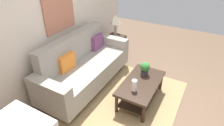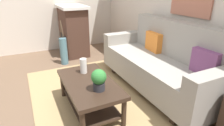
{
  "view_description": "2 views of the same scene",
  "coord_description": "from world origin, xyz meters",
  "px_view_note": "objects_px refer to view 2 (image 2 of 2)",
  "views": [
    {
      "loc": [
        -2.36,
        -0.66,
        2.52
      ],
      "look_at": [
        0.29,
        0.82,
        0.66
      ],
      "focal_mm": 30.28,
      "sensor_mm": 36.0,
      "label": 1
    },
    {
      "loc": [
        2.36,
        -0.45,
        1.57
      ],
      "look_at": [
        0.02,
        0.68,
        0.5
      ],
      "focal_mm": 30.18,
      "sensor_mm": 36.0,
      "label": 2
    }
  ],
  "objects_px": {
    "throw_pillow_plum": "(205,62)",
    "potted_plant_tabletop": "(99,79)",
    "throw_pillow_orange": "(154,42)",
    "fireplace": "(73,30)",
    "floor_vase": "(64,51)",
    "coffee_table": "(89,89)",
    "tabletop_vase": "(83,66)",
    "couch": "(160,63)"
  },
  "relations": [
    {
      "from": "throw_pillow_orange",
      "to": "coffee_table",
      "type": "xyz_separation_m",
      "value": [
        0.44,
        -1.34,
        -0.37
      ]
    },
    {
      "from": "throw_pillow_plum",
      "to": "coffee_table",
      "type": "relative_size",
      "value": 0.33
    },
    {
      "from": "throw_pillow_orange",
      "to": "throw_pillow_plum",
      "type": "bearing_deg",
      "value": 0.0
    },
    {
      "from": "coffee_table",
      "to": "fireplace",
      "type": "height_order",
      "value": "fireplace"
    },
    {
      "from": "couch",
      "to": "coffee_table",
      "type": "bearing_deg",
      "value": -85.84
    },
    {
      "from": "potted_plant_tabletop",
      "to": "throw_pillow_plum",
      "type": "bearing_deg",
      "value": 74.96
    },
    {
      "from": "throw_pillow_plum",
      "to": "fireplace",
      "type": "xyz_separation_m",
      "value": [
        -2.97,
        -0.9,
        -0.09
      ]
    },
    {
      "from": "throw_pillow_plum",
      "to": "couch",
      "type": "bearing_deg",
      "value": -169.73
    },
    {
      "from": "potted_plant_tabletop",
      "to": "floor_vase",
      "type": "height_order",
      "value": "potted_plant_tabletop"
    },
    {
      "from": "couch",
      "to": "tabletop_vase",
      "type": "xyz_separation_m",
      "value": [
        -0.19,
        -1.19,
        0.1
      ]
    },
    {
      "from": "coffee_table",
      "to": "tabletop_vase",
      "type": "xyz_separation_m",
      "value": [
        -0.28,
        0.03,
        0.22
      ]
    },
    {
      "from": "coffee_table",
      "to": "throw_pillow_plum",
      "type": "bearing_deg",
      "value": 65.75
    },
    {
      "from": "throw_pillow_plum",
      "to": "tabletop_vase",
      "type": "bearing_deg",
      "value": -123.99
    },
    {
      "from": "coffee_table",
      "to": "floor_vase",
      "type": "xyz_separation_m",
      "value": [
        -1.79,
        0.06,
        -0.03
      ]
    },
    {
      "from": "couch",
      "to": "throw_pillow_plum",
      "type": "distance_m",
      "value": 0.75
    },
    {
      "from": "couch",
      "to": "floor_vase",
      "type": "relative_size",
      "value": 3.9
    },
    {
      "from": "fireplace",
      "to": "floor_vase",
      "type": "height_order",
      "value": "fireplace"
    },
    {
      "from": "throw_pillow_orange",
      "to": "tabletop_vase",
      "type": "height_order",
      "value": "throw_pillow_orange"
    },
    {
      "from": "couch",
      "to": "throw_pillow_orange",
      "type": "relative_size",
      "value": 6.18
    },
    {
      "from": "throw_pillow_plum",
      "to": "coffee_table",
      "type": "height_order",
      "value": "throw_pillow_plum"
    },
    {
      "from": "couch",
      "to": "coffee_table",
      "type": "relative_size",
      "value": 2.02
    },
    {
      "from": "potted_plant_tabletop",
      "to": "floor_vase",
      "type": "bearing_deg",
      "value": 179.44
    },
    {
      "from": "potted_plant_tabletop",
      "to": "fireplace",
      "type": "distance_m",
      "value": 2.65
    },
    {
      "from": "fireplace",
      "to": "floor_vase",
      "type": "distance_m",
      "value": 0.75
    },
    {
      "from": "couch",
      "to": "throw_pillow_orange",
      "type": "distance_m",
      "value": 0.45
    },
    {
      "from": "fireplace",
      "to": "tabletop_vase",
      "type": "bearing_deg",
      "value": -11.22
    },
    {
      "from": "couch",
      "to": "coffee_table",
      "type": "distance_m",
      "value": 1.23
    },
    {
      "from": "throw_pillow_plum",
      "to": "potted_plant_tabletop",
      "type": "distance_m",
      "value": 1.35
    },
    {
      "from": "coffee_table",
      "to": "fireplace",
      "type": "distance_m",
      "value": 2.42
    },
    {
      "from": "tabletop_vase",
      "to": "fireplace",
      "type": "height_order",
      "value": "fireplace"
    },
    {
      "from": "throw_pillow_orange",
      "to": "throw_pillow_plum",
      "type": "xyz_separation_m",
      "value": [
        1.04,
        0.0,
        0.0
      ]
    },
    {
      "from": "throw_pillow_orange",
      "to": "tabletop_vase",
      "type": "distance_m",
      "value": 1.33
    },
    {
      "from": "couch",
      "to": "floor_vase",
      "type": "xyz_separation_m",
      "value": [
        -1.7,
        -1.16,
        -0.15
      ]
    },
    {
      "from": "floor_vase",
      "to": "couch",
      "type": "bearing_deg",
      "value": 34.26
    },
    {
      "from": "coffee_table",
      "to": "potted_plant_tabletop",
      "type": "distance_m",
      "value": 0.36
    },
    {
      "from": "couch",
      "to": "coffee_table",
      "type": "xyz_separation_m",
      "value": [
        0.09,
        -1.22,
        -0.12
      ]
    },
    {
      "from": "throw_pillow_orange",
      "to": "fireplace",
      "type": "xyz_separation_m",
      "value": [
        -1.93,
        -0.9,
        -0.09
      ]
    },
    {
      "from": "throw_pillow_plum",
      "to": "tabletop_vase",
      "type": "xyz_separation_m",
      "value": [
        -0.89,
        -1.32,
        -0.15
      ]
    },
    {
      "from": "throw_pillow_orange",
      "to": "coffee_table",
      "type": "relative_size",
      "value": 0.33
    },
    {
      "from": "throw_pillow_plum",
      "to": "potted_plant_tabletop",
      "type": "height_order",
      "value": "throw_pillow_plum"
    },
    {
      "from": "throw_pillow_orange",
      "to": "potted_plant_tabletop",
      "type": "relative_size",
      "value": 1.37
    },
    {
      "from": "couch",
      "to": "throw_pillow_orange",
      "type": "xyz_separation_m",
      "value": [
        -0.35,
        0.13,
        0.25
      ]
    }
  ]
}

